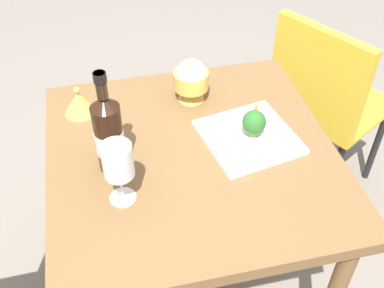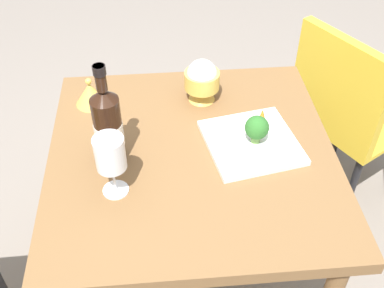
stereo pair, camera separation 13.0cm
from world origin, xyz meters
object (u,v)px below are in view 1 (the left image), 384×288
object	(u,v)px
wine_glass	(118,162)
rice_bowl	(191,79)
carrot_garnish_left	(256,111)
wine_bottle	(109,133)
serving_plate	(249,137)
chair_near_window	(323,96)
broccoli_floret	(254,123)
rice_bowl_lid	(79,102)

from	to	relation	value
wine_glass	rice_bowl	xyz separation A→B (m)	(-0.37, 0.26, -0.05)
carrot_garnish_left	wine_bottle	bearing A→B (deg)	-78.53
wine_bottle	rice_bowl	size ratio (longest dim) A/B	2.14
wine_glass	carrot_garnish_left	bearing A→B (deg)	116.38
serving_plate	wine_glass	bearing A→B (deg)	-69.32
wine_glass	wine_bottle	bearing A→B (deg)	-174.56
wine_bottle	serving_plate	size ratio (longest dim) A/B	1.04
rice_bowl	chair_near_window	bearing A→B (deg)	106.55
broccoli_floret	serving_plate	bearing A→B (deg)	-120.34
rice_bowl	carrot_garnish_left	bearing A→B (deg)	44.51
rice_bowl	broccoli_floret	world-z (taller)	rice_bowl
chair_near_window	wine_glass	world-z (taller)	wine_glass
broccoli_floret	rice_bowl	bearing A→B (deg)	-151.00
chair_near_window	wine_glass	xyz separation A→B (m)	(0.54, -0.84, 0.34)
wine_glass	rice_bowl_lid	distance (m)	0.40
wine_bottle	serving_plate	xyz separation A→B (m)	(-0.02, 0.39, -0.11)
serving_plate	broccoli_floret	size ratio (longest dim) A/B	3.41
rice_bowl	serving_plate	distance (m)	0.27
wine_bottle	rice_bowl	world-z (taller)	wine_bottle
wine_glass	rice_bowl_lid	bearing A→B (deg)	-167.12
chair_near_window	carrot_garnish_left	bearing A→B (deg)	-81.42
serving_plate	carrot_garnish_left	xyz separation A→B (m)	(-0.07, 0.04, 0.04)
wine_glass	carrot_garnish_left	world-z (taller)	wine_glass
wine_glass	rice_bowl	distance (m)	0.46
rice_bowl	serving_plate	world-z (taller)	rice_bowl
rice_bowl	wine_bottle	bearing A→B (deg)	-47.54
rice_bowl_lid	serving_plate	world-z (taller)	rice_bowl_lid
rice_bowl_lid	broccoli_floret	xyz separation A→B (m)	(0.24, 0.48, 0.03)
wine_glass	broccoli_floret	bearing A→B (deg)	109.49
rice_bowl	carrot_garnish_left	xyz separation A→B (m)	(0.16, 0.16, -0.03)
chair_near_window	serving_plate	bearing A→B (deg)	-78.98
rice_bowl_lid	broccoli_floret	bearing A→B (deg)	63.18
rice_bowl_lid	carrot_garnish_left	bearing A→B (deg)	71.41
chair_near_window	serving_plate	size ratio (longest dim) A/B	2.91
wine_glass	serving_plate	distance (m)	0.43
wine_bottle	rice_bowl_lid	distance (m)	0.28
wine_bottle	wine_glass	xyz separation A→B (m)	(0.12, 0.01, 0.01)
wine_bottle	carrot_garnish_left	bearing A→B (deg)	101.47
serving_plate	carrot_garnish_left	distance (m)	0.09
chair_near_window	wine_bottle	xyz separation A→B (m)	(0.42, -0.85, 0.33)
serving_plate	broccoli_floret	bearing A→B (deg)	59.66
wine_glass	broccoli_floret	world-z (taller)	wine_glass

